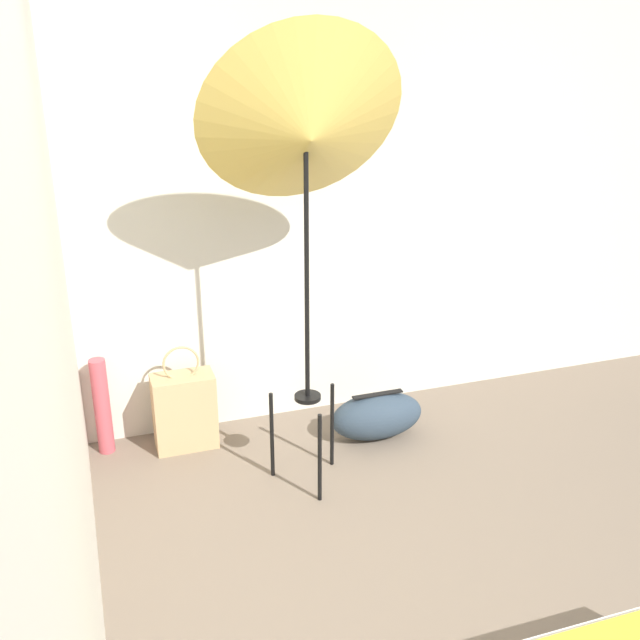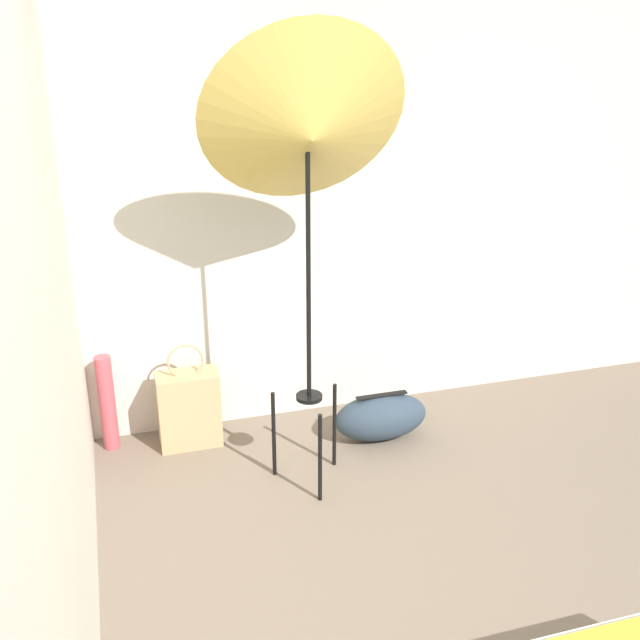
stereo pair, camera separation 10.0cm
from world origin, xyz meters
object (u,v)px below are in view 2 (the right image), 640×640
Objects in this scene: photo_umbrella at (308,131)px; paper_roll at (107,403)px; duffel_bag at (381,417)px; tote_bag at (189,408)px.

paper_roll is (-0.93, 0.59, -1.44)m from photo_umbrella.
duffel_bag is 1.46m from paper_roll.
paper_roll is (-0.41, 0.08, 0.05)m from tote_bag.
photo_umbrella is 1.82m from paper_roll.
paper_roll is (-1.42, 0.32, 0.14)m from duffel_bag.
tote_bag is (-0.52, 0.51, -1.49)m from photo_umbrella.
photo_umbrella reaches higher than paper_roll.
photo_umbrella reaches higher than duffel_bag.
paper_roll is at bearing 147.53° from photo_umbrella.
photo_umbrella is 4.05× the size of paper_roll.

